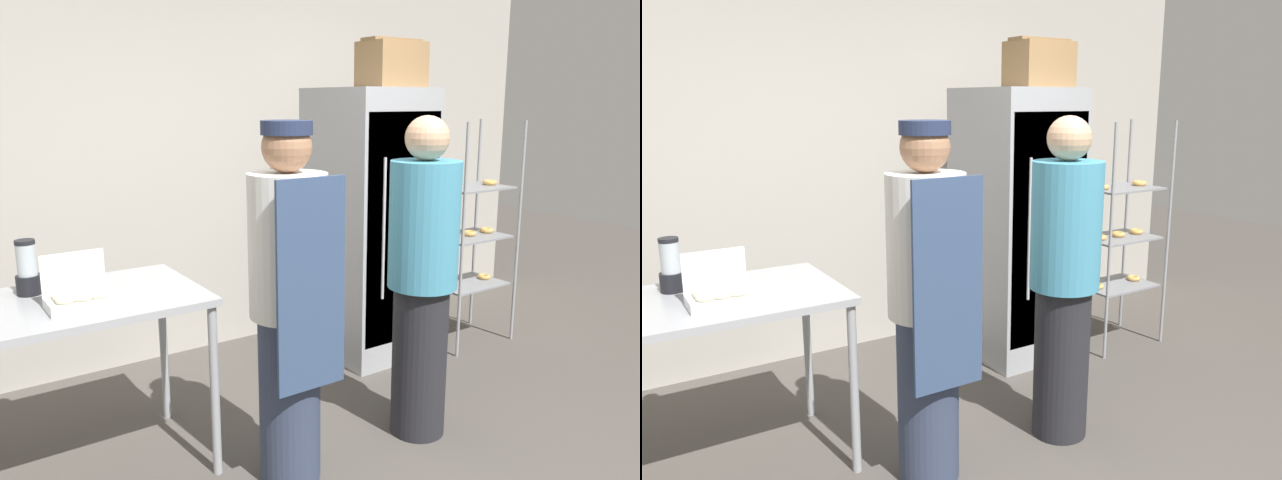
{
  "view_description": "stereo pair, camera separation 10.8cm",
  "coord_description": "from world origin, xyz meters",
  "views": [
    {
      "loc": [
        -1.79,
        -1.85,
        1.8
      ],
      "look_at": [
        0.04,
        0.82,
        1.07
      ],
      "focal_mm": 35.0,
      "sensor_mm": 36.0,
      "label": 1
    },
    {
      "loc": [
        -1.7,
        -1.91,
        1.8
      ],
      "look_at": [
        0.04,
        0.82,
        1.07
      ],
      "focal_mm": 35.0,
      "sensor_mm": 36.0,
      "label": 2
    }
  ],
  "objects": [
    {
      "name": "cardboard_storage_box",
      "position": [
        1.04,
        1.44,
        2.04
      ],
      "size": [
        0.41,
        0.3,
        0.32
      ],
      "color": "#937047",
      "rests_on": "refrigerator"
    },
    {
      "name": "person_customer",
      "position": [
        0.45,
        0.46,
        0.88
      ],
      "size": [
        0.37,
        0.37,
        1.73
      ],
      "color": "#232328",
      "rests_on": "ground_plane"
    },
    {
      "name": "back_wall",
      "position": [
        0.0,
        2.32,
        1.54
      ],
      "size": [
        6.4,
        0.12,
        3.09
      ],
      "primitive_type": "cube",
      "color": "#ADA89E",
      "rests_on": "ground_plane"
    },
    {
      "name": "prep_counter",
      "position": [
        -1.17,
        1.05,
        0.81
      ],
      "size": [
        1.12,
        0.76,
        0.91
      ],
      "color": "#9EA0A5",
      "rests_on": "ground_plane"
    },
    {
      "name": "donut_box",
      "position": [
        -1.19,
        0.91,
        0.96
      ],
      "size": [
        0.28,
        0.19,
        0.23
      ],
      "color": "white",
      "rests_on": "prep_counter"
    },
    {
      "name": "person_baker",
      "position": [
        -0.36,
        0.49,
        0.89
      ],
      "size": [
        0.36,
        0.38,
        1.72
      ],
      "color": "#333D56",
      "rests_on": "ground_plane"
    },
    {
      "name": "refrigerator",
      "position": [
        0.95,
        1.54,
        0.94
      ],
      "size": [
        0.67,
        0.78,
        1.88
      ],
      "color": "#9EA0A5",
      "rests_on": "ground_plane"
    },
    {
      "name": "blender_pitcher",
      "position": [
        -1.33,
        1.25,
        1.02
      ],
      "size": [
        0.11,
        0.11,
        0.26
      ],
      "color": "black",
      "rests_on": "prep_counter"
    },
    {
      "name": "baking_rack",
      "position": [
        1.69,
        1.26,
        0.82
      ],
      "size": [
        0.62,
        0.44,
        1.66
      ],
      "color": "#93969B",
      "rests_on": "ground_plane"
    }
  ]
}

